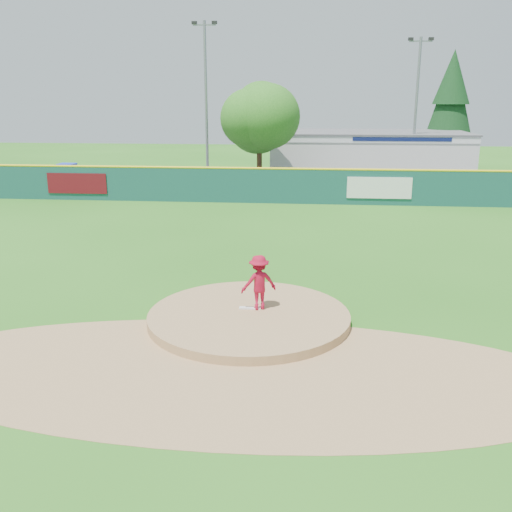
# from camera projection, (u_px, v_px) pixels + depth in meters

# --- Properties ---
(ground) EXTENTS (120.00, 120.00, 0.00)m
(ground) POSITION_uv_depth(u_px,v_px,m) (249.00, 321.00, 15.59)
(ground) COLOR #286B19
(ground) RESTS_ON ground
(pitchers_mound) EXTENTS (5.50, 5.50, 0.50)m
(pitchers_mound) POSITION_uv_depth(u_px,v_px,m) (249.00, 321.00, 15.59)
(pitchers_mound) COLOR #9E774C
(pitchers_mound) RESTS_ON ground
(pitching_rubber) EXTENTS (0.60, 0.15, 0.04)m
(pitching_rubber) POSITION_uv_depth(u_px,v_px,m) (250.00, 308.00, 15.80)
(pitching_rubber) COLOR white
(pitching_rubber) RESTS_ON pitchers_mound
(infield_dirt_arc) EXTENTS (15.40, 15.40, 0.01)m
(infield_dirt_arc) POSITION_uv_depth(u_px,v_px,m) (234.00, 372.00, 12.71)
(infield_dirt_arc) COLOR #9E774C
(infield_dirt_arc) RESTS_ON ground
(parking_lot) EXTENTS (44.00, 16.00, 0.02)m
(parking_lot) POSITION_uv_depth(u_px,v_px,m) (289.00, 181.00, 41.47)
(parking_lot) COLOR #38383A
(parking_lot) RESTS_ON ground
(pitcher) EXTENTS (1.13, 0.90, 1.53)m
(pitcher) POSITION_uv_depth(u_px,v_px,m) (259.00, 282.00, 15.61)
(pitcher) COLOR maroon
(pitcher) RESTS_ON pitchers_mound
(van) EXTENTS (5.80, 3.61, 1.50)m
(van) POSITION_uv_depth(u_px,v_px,m) (243.00, 183.00, 35.34)
(van) COLOR silver
(van) RESTS_ON parking_lot
(pool_building_grp) EXTENTS (15.20, 8.20, 3.31)m
(pool_building_grp) POSITION_uv_depth(u_px,v_px,m) (368.00, 153.00, 45.25)
(pool_building_grp) COLOR silver
(pool_building_grp) RESTS_ON ground
(fence_banners) EXTENTS (21.21, 0.04, 1.20)m
(fence_banners) POSITION_uv_depth(u_px,v_px,m) (224.00, 186.00, 32.81)
(fence_banners) COLOR #600D15
(fence_banners) RESTS_ON ground
(playground_slide) EXTENTS (1.06, 2.97, 1.64)m
(playground_slide) POSITION_uv_depth(u_px,v_px,m) (67.00, 176.00, 38.18)
(playground_slide) COLOR blue
(playground_slide) RESTS_ON ground
(outfield_fence) EXTENTS (40.00, 0.14, 2.07)m
(outfield_fence) POSITION_uv_depth(u_px,v_px,m) (283.00, 185.00, 32.55)
(outfield_fence) COLOR #164844
(outfield_fence) RESTS_ON ground
(deciduous_tree) EXTENTS (5.60, 5.60, 7.36)m
(deciduous_tree) POSITION_uv_depth(u_px,v_px,m) (259.00, 118.00, 38.52)
(deciduous_tree) COLOR #382314
(deciduous_tree) RESTS_ON ground
(conifer_tree) EXTENTS (4.40, 4.40, 9.50)m
(conifer_tree) POSITION_uv_depth(u_px,v_px,m) (451.00, 102.00, 47.40)
(conifer_tree) COLOR #382314
(conifer_tree) RESTS_ON ground
(light_pole_left) EXTENTS (1.75, 0.25, 11.00)m
(light_pole_left) POSITION_uv_depth(u_px,v_px,m) (206.00, 95.00, 40.40)
(light_pole_left) COLOR gray
(light_pole_left) RESTS_ON ground
(light_pole_right) EXTENTS (1.75, 0.25, 10.00)m
(light_pole_right) POSITION_uv_depth(u_px,v_px,m) (416.00, 102.00, 41.06)
(light_pole_right) COLOR gray
(light_pole_right) RESTS_ON ground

